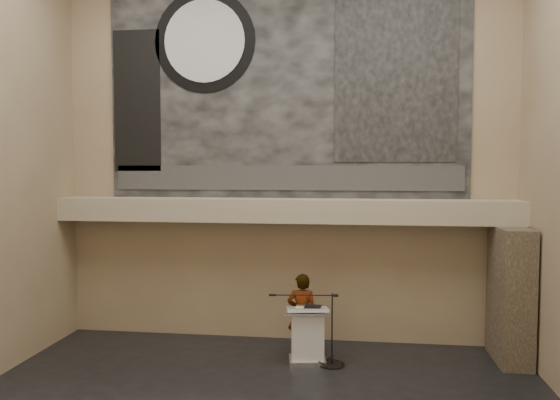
# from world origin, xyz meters

# --- Properties ---
(wall_back) EXTENTS (10.00, 0.02, 8.50)m
(wall_back) POSITION_xyz_m (0.00, 4.00, 4.25)
(wall_back) COLOR #8D7759
(wall_back) RESTS_ON floor
(wall_front) EXTENTS (10.00, 0.02, 8.50)m
(wall_front) POSITION_xyz_m (0.00, -4.00, 4.25)
(wall_front) COLOR #8D7759
(wall_front) RESTS_ON floor
(soffit) EXTENTS (10.00, 0.80, 0.50)m
(soffit) POSITION_xyz_m (0.00, 3.60, 2.95)
(soffit) COLOR tan
(soffit) RESTS_ON wall_back
(sprinkler_left) EXTENTS (0.04, 0.04, 0.06)m
(sprinkler_left) POSITION_xyz_m (-1.60, 3.55, 2.67)
(sprinkler_left) COLOR #B2893D
(sprinkler_left) RESTS_ON soffit
(sprinkler_right) EXTENTS (0.04, 0.04, 0.06)m
(sprinkler_right) POSITION_xyz_m (1.90, 3.55, 2.67)
(sprinkler_right) COLOR #B2893D
(sprinkler_right) RESTS_ON soffit
(banner) EXTENTS (8.00, 0.05, 5.00)m
(banner) POSITION_xyz_m (0.00, 3.97, 5.70)
(banner) COLOR black
(banner) RESTS_ON wall_back
(banner_text_strip) EXTENTS (7.76, 0.02, 0.55)m
(banner_text_strip) POSITION_xyz_m (0.00, 3.93, 3.65)
(banner_text_strip) COLOR #2F2F2F
(banner_text_strip) RESTS_ON banner
(banner_clock_rim) EXTENTS (2.30, 0.02, 2.30)m
(banner_clock_rim) POSITION_xyz_m (-1.80, 3.93, 6.70)
(banner_clock_rim) COLOR black
(banner_clock_rim) RESTS_ON banner
(banner_clock_face) EXTENTS (1.84, 0.02, 1.84)m
(banner_clock_face) POSITION_xyz_m (-1.80, 3.91, 6.70)
(banner_clock_face) COLOR silver
(banner_clock_face) RESTS_ON banner
(banner_building_print) EXTENTS (2.60, 0.02, 3.60)m
(banner_building_print) POSITION_xyz_m (2.40, 3.93, 5.80)
(banner_building_print) COLOR black
(banner_building_print) RESTS_ON banner
(banner_brick_print) EXTENTS (1.10, 0.02, 3.20)m
(banner_brick_print) POSITION_xyz_m (-3.40, 3.93, 5.40)
(banner_brick_print) COLOR black
(banner_brick_print) RESTS_ON banner
(stone_pier) EXTENTS (0.60, 1.40, 2.70)m
(stone_pier) POSITION_xyz_m (4.65, 3.15, 1.35)
(stone_pier) COLOR #3E3426
(stone_pier) RESTS_ON floor
(lectern) EXTENTS (0.89, 0.70, 1.14)m
(lectern) POSITION_xyz_m (0.64, 2.55, 0.55)
(lectern) COLOR silver
(lectern) RESTS_ON floor
(binder) EXTENTS (0.34, 0.28, 0.04)m
(binder) POSITION_xyz_m (0.74, 2.56, 1.12)
(binder) COLOR black
(binder) RESTS_ON lectern
(papers) EXTENTS (0.20, 0.27, 0.00)m
(papers) POSITION_xyz_m (0.50, 2.49, 1.10)
(papers) COLOR silver
(papers) RESTS_ON lectern
(speaker_person) EXTENTS (0.63, 0.42, 1.71)m
(speaker_person) POSITION_xyz_m (0.50, 2.94, 0.85)
(speaker_person) COLOR silver
(speaker_person) RESTS_ON floor
(mic_stand) EXTENTS (1.49, 0.52, 1.43)m
(mic_stand) POSITION_xyz_m (1.09, 2.44, 0.21)
(mic_stand) COLOR black
(mic_stand) RESTS_ON floor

